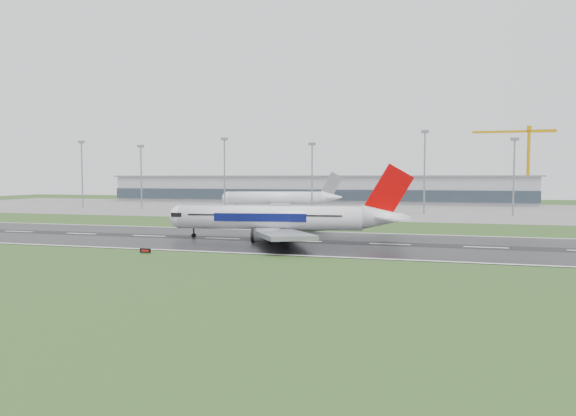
% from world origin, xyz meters
% --- Properties ---
extents(ground, '(520.00, 520.00, 0.00)m').
position_xyz_m(ground, '(0.00, 0.00, 0.00)').
color(ground, '#264619').
rests_on(ground, ground).
extents(runway, '(400.00, 45.00, 0.10)m').
position_xyz_m(runway, '(0.00, 0.00, 0.05)').
color(runway, black).
rests_on(runway, ground).
extents(apron, '(400.00, 130.00, 0.08)m').
position_xyz_m(apron, '(0.00, 125.00, 0.04)').
color(apron, slate).
rests_on(apron, ground).
extents(terminal, '(240.00, 36.00, 15.00)m').
position_xyz_m(terminal, '(0.00, 185.00, 7.50)').
color(terminal, '#9698A1').
rests_on(terminal, ground).
extents(main_airliner, '(65.14, 62.76, 17.20)m').
position_xyz_m(main_airliner, '(35.22, 3.15, 8.70)').
color(main_airliner, white).
rests_on(main_airliner, runway).
extents(parked_airliner, '(68.70, 65.97, 16.61)m').
position_xyz_m(parked_airliner, '(0.14, 115.68, 8.39)').
color(parked_airliner, white).
rests_on(parked_airliner, apron).
extents(tower_crane, '(43.72, 3.43, 43.21)m').
position_xyz_m(tower_crane, '(118.97, 200.00, 21.60)').
color(tower_crane, '#C68706').
rests_on(tower_crane, ground).
extents(runway_sign, '(2.31, 0.34, 1.04)m').
position_xyz_m(runway_sign, '(15.07, -27.04, 0.52)').
color(runway_sign, black).
rests_on(runway_sign, ground).
extents(floodmast_0, '(0.64, 0.64, 31.14)m').
position_xyz_m(floodmast_0, '(-94.83, 100.00, 15.57)').
color(floodmast_0, gray).
rests_on(floodmast_0, ground).
extents(floodmast_1, '(0.64, 0.64, 28.62)m').
position_xyz_m(floodmast_1, '(-62.67, 100.00, 14.31)').
color(floodmast_1, gray).
rests_on(floodmast_1, ground).
extents(floodmast_2, '(0.64, 0.64, 31.14)m').
position_xyz_m(floodmast_2, '(-20.88, 100.00, 15.57)').
color(floodmast_2, gray).
rests_on(floodmast_2, ground).
extents(floodmast_3, '(0.64, 0.64, 28.28)m').
position_xyz_m(floodmast_3, '(19.00, 100.00, 14.14)').
color(floodmast_3, gray).
rests_on(floodmast_3, ground).
extents(floodmast_4, '(0.64, 0.64, 32.42)m').
position_xyz_m(floodmast_4, '(65.19, 100.00, 16.21)').
color(floodmast_4, gray).
rests_on(floodmast_4, ground).
extents(floodmast_5, '(0.64, 0.64, 28.78)m').
position_xyz_m(floodmast_5, '(98.40, 100.00, 14.39)').
color(floodmast_5, gray).
rests_on(floodmast_5, ground).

